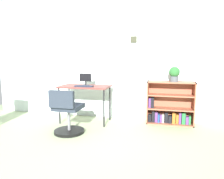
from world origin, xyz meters
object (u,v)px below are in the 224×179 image
Objects in this scene: keyboard at (84,86)px; office_chair at (67,115)px; potted_plant_on_shelf at (174,74)px; desk at (85,89)px; monitor at (85,79)px; bookshelf_low at (169,105)px.

office_chair is at bearing -97.04° from keyboard.
office_chair is 2.73× the size of potted_plant_on_shelf.
desk is at bearing 101.54° from keyboard.
keyboard is at bearing -80.21° from monitor.
keyboard is at bearing -78.46° from desk.
office_chair is 2.12m from potted_plant_on_shelf.
bookshelf_low is (1.70, 1.02, 0.03)m from office_chair.
monitor is 1.74m from potted_plant_on_shelf.
desk is at bearing -172.02° from potted_plant_on_shelf.
keyboard is 1.75m from potted_plant_on_shelf.
monitor reaches higher than office_chair.
monitor is at bearing 95.18° from desk.
keyboard is 1.72m from bookshelf_low.
potted_plant_on_shelf is (1.72, 0.24, 0.32)m from desk.
desk is at bearing -84.82° from monitor.
potted_plant_on_shelf is (0.07, -0.05, 0.63)m from bookshelf_low.
keyboard is 0.74m from office_chair.
desk is at bearing 86.04° from office_chair.
keyboard is 1.27× the size of potted_plant_on_shelf.
office_chair reaches higher than desk.
potted_plant_on_shelf is at bearing -38.91° from bookshelf_low.
potted_plant_on_shelf is (1.77, 0.97, 0.66)m from office_chair.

